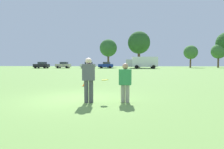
{
  "coord_description": "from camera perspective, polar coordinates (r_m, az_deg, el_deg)",
  "views": [
    {
      "loc": [
        2.14,
        -8.11,
        1.55
      ],
      "look_at": [
        1.41,
        1.41,
        0.97
      ],
      "focal_mm": 30.77,
      "sensor_mm": 36.0,
      "label": 1
    }
  ],
  "objects": [
    {
      "name": "tree_center_elm",
      "position": [
        67.6,
        22.34,
        6.11
      ],
      "size": [
        4.44,
        4.44,
        7.22
      ],
      "color": "brown",
      "rests_on": "ground"
    },
    {
      "name": "tree_east_birch",
      "position": [
        71.3,
        29.1,
        5.99
      ],
      "size": [
        4.68,
        4.68,
        7.6
      ],
      "color": "brown",
      "rests_on": "ground"
    },
    {
      "name": "parked_car_mid_left",
      "position": [
        56.87,
        -14.26,
        2.74
      ],
      "size": [
        4.21,
        2.24,
        1.82
      ],
      "color": "#B7AD99",
      "rests_on": "ground"
    },
    {
      "name": "player_defender",
      "position": [
        7.54,
        3.94,
        -1.86
      ],
      "size": [
        0.5,
        0.32,
        1.54
      ],
      "color": "gray",
      "rests_on": "ground"
    },
    {
      "name": "ground_plane",
      "position": [
        8.53,
        -10.29,
        -7.08
      ],
      "size": [
        160.48,
        160.48,
        0.0
      ],
      "primitive_type": "plane",
      "color": "#6B9347"
    },
    {
      "name": "box_truck",
      "position": [
        52.83,
        9.0,
        3.65
      ],
      "size": [
        8.51,
        3.05,
        3.18
      ],
      "color": "white",
      "rests_on": "ground"
    },
    {
      "name": "tree_west_maple",
      "position": [
        63.23,
        8.02,
        9.32
      ],
      "size": [
        7.18,
        7.18,
        11.67
      ],
      "color": "brown",
      "rests_on": "ground"
    },
    {
      "name": "parked_car_center",
      "position": [
        54.04,
        -7.1,
        2.79
      ],
      "size": [
        4.21,
        2.24,
        1.82
      ],
      "color": "silver",
      "rests_on": "ground"
    },
    {
      "name": "frisbee",
      "position": [
        7.62,
        -2.09,
        -1.62
      ],
      "size": [
        0.27,
        0.27,
        0.05
      ],
      "color": "yellow"
    },
    {
      "name": "tree_west_oak",
      "position": [
        65.41,
        -1.11,
        7.85
      ],
      "size": [
        5.85,
        5.85,
        9.5
      ],
      "color": "brown",
      "rests_on": "ground"
    },
    {
      "name": "player_thrower",
      "position": [
        7.5,
        -6.96,
        -0.9
      ],
      "size": [
        0.52,
        0.34,
        1.75
      ],
      "color": "#4C4C51",
      "rests_on": "ground"
    },
    {
      "name": "parked_car_mid_right",
      "position": [
        54.58,
        -1.79,
        2.82
      ],
      "size": [
        4.21,
        2.24,
        1.82
      ],
      "color": "navy",
      "rests_on": "ground"
    },
    {
      "name": "traffic_cone",
      "position": [
        13.0,
        -8.08,
        -2.41
      ],
      "size": [
        0.32,
        0.32,
        0.48
      ],
      "color": "#D8590C",
      "rests_on": "ground"
    },
    {
      "name": "parked_car_near_left",
      "position": [
        57.52,
        -20.18,
        2.64
      ],
      "size": [
        4.21,
        2.24,
        1.82
      ],
      "color": "black",
      "rests_on": "ground"
    }
  ]
}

